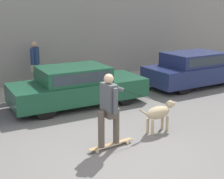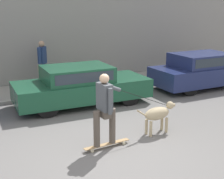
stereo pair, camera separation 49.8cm
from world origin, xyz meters
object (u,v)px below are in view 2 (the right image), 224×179
object	(u,v)px
dog	(158,114)
pedestrian_with_bag	(42,61)
parked_car_2	(203,71)
skateboarder	(105,107)
parked_car_1	(81,86)

from	to	relation	value
dog	pedestrian_with_bag	size ratio (longest dim) A/B	0.69
parked_car_2	dog	world-z (taller)	parked_car_2
dog	pedestrian_with_bag	distance (m)	5.53
parked_car_2	skateboarder	world-z (taller)	skateboarder
parked_car_1	pedestrian_with_bag	xyz separation A→B (m)	(-0.62, 2.32, 0.46)
parked_car_2	pedestrian_with_bag	xyz separation A→B (m)	(-5.57, 2.32, 0.42)
dog	skateboarder	distance (m)	1.59
parked_car_1	skateboarder	world-z (taller)	skateboarder
dog	pedestrian_with_bag	world-z (taller)	pedestrian_with_bag
parked_car_1	dog	size ratio (longest dim) A/B	3.65
parked_car_2	skateboarder	size ratio (longest dim) A/B	1.72
dog	parked_car_2	bearing A→B (deg)	30.50
dog	skateboarder	xyz separation A→B (m)	(-1.51, -0.19, 0.46)
parked_car_2	dog	xyz separation A→B (m)	(-4.09, -2.98, -0.15)
dog	skateboarder	world-z (taller)	skateboarder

